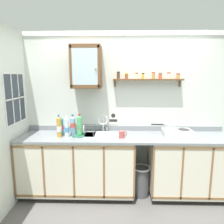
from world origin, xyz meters
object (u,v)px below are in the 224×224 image
at_px(hot_plate_stove, 177,133).
at_px(bottle_detergent_teal_2, 61,126).
at_px(bottle_soda_green_0, 79,126).
at_px(bottle_water_blue_1, 73,125).
at_px(trash_bin, 141,181).
at_px(wall_cabinet, 86,67).
at_px(warning_sign, 113,117).
at_px(mug, 122,134).
at_px(sink, 102,136).
at_px(bottle_juice_amber_4, 59,127).
at_px(dish_rack, 84,133).
at_px(bottle_water_clear_3, 67,128).
at_px(saucepan, 170,126).

height_order(hot_plate_stove, bottle_detergent_teal_2, bottle_detergent_teal_2).
xyz_separation_m(bottle_soda_green_0, bottle_water_blue_1, (-0.11, 0.06, -0.01)).
bearing_deg(trash_bin, wall_cabinet, 167.55).
xyz_separation_m(wall_cabinet, warning_sign, (0.40, 0.16, -0.79)).
distance_m(bottle_soda_green_0, warning_sign, 0.59).
bearing_deg(warning_sign, bottle_detergent_teal_2, -162.95).
height_order(hot_plate_stove, mug, mug).
xyz_separation_m(hot_plate_stove, warning_sign, (-0.96, 0.28, 0.17)).
bearing_deg(mug, sink, 157.09).
bearing_deg(trash_bin, mug, -170.02).
bearing_deg(bottle_soda_green_0, bottle_detergent_teal_2, 165.11).
height_order(wall_cabinet, warning_sign, wall_cabinet).
height_order(bottle_juice_amber_4, warning_sign, warning_sign).
xyz_separation_m(hot_plate_stove, dish_rack, (-1.40, 0.00, -0.02)).
relative_size(hot_plate_stove, wall_cabinet, 0.68).
xyz_separation_m(sink, hot_plate_stove, (1.13, -0.01, 0.07)).
bearing_deg(dish_rack, bottle_water_clear_3, -158.99).
xyz_separation_m(dish_rack, warning_sign, (0.44, 0.28, 0.19)).
bearing_deg(mug, warning_sign, 108.74).
height_order(bottle_water_clear_3, trash_bin, bottle_water_clear_3).
height_order(bottle_juice_amber_4, dish_rack, bottle_juice_amber_4).
height_order(bottle_soda_green_0, bottle_water_clear_3, bottle_soda_green_0).
relative_size(hot_plate_stove, saucepan, 1.10).
bearing_deg(warning_sign, trash_bin, -38.27).
distance_m(saucepan, bottle_juice_amber_4, 1.64).
distance_m(bottle_water_blue_1, bottle_water_clear_3, 0.12).
distance_m(bottle_soda_green_0, dish_rack, 0.14).
bearing_deg(saucepan, bottle_juice_amber_4, -175.83).
distance_m(saucepan, warning_sign, 0.90).
bearing_deg(bottle_water_blue_1, bottle_soda_green_0, -28.57).
distance_m(bottle_water_clear_3, trash_bin, 1.38).
relative_size(hot_plate_stove, trash_bin, 0.92).
distance_m(sink, mug, 0.34).
bearing_deg(bottle_water_blue_1, sink, -0.40).
xyz_separation_m(saucepan, mug, (-0.72, -0.14, -0.09)).
distance_m(hot_plate_stove, bottle_water_blue_1, 1.57).
bearing_deg(bottle_detergent_teal_2, warning_sign, 17.05).
relative_size(dish_rack, trash_bin, 0.70).
bearing_deg(bottle_soda_green_0, saucepan, 2.81).
bearing_deg(bottle_soda_green_0, dish_rack, 40.91).
relative_size(bottle_detergent_teal_2, warning_sign, 1.27).
bearing_deg(dish_rack, saucepan, 0.91).
relative_size(hot_plate_stove, bottle_water_clear_3, 1.35).
distance_m(bottle_soda_green_0, bottle_juice_amber_4, 0.29).
xyz_separation_m(saucepan, bottle_water_blue_1, (-1.46, -0.01, 0.01)).
relative_size(bottle_water_clear_3, wall_cabinet, 0.50).
distance_m(warning_sign, trash_bin, 1.07).
xyz_separation_m(bottle_detergent_teal_2, mug, (0.93, -0.15, -0.08)).
bearing_deg(wall_cabinet, bottle_water_blue_1, -153.18).
distance_m(dish_rack, warning_sign, 0.55).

